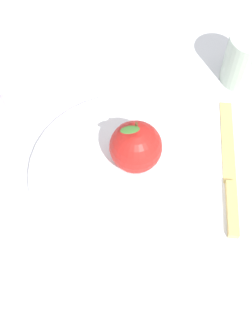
% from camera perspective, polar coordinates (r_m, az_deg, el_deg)
% --- Properties ---
extents(ground_plane, '(2.40, 2.40, 0.00)m').
position_cam_1_polar(ground_plane, '(0.60, 1.22, 0.22)').
color(ground_plane, silver).
extents(dinner_plate, '(0.26, 0.26, 0.01)m').
position_cam_1_polar(dinner_plate, '(0.59, -0.00, -0.59)').
color(dinner_plate, white).
rests_on(dinner_plate, ground_plane).
extents(apple, '(0.07, 0.07, 0.09)m').
position_cam_1_polar(apple, '(0.56, 1.49, 2.64)').
color(apple, '#B21E19').
rests_on(apple, dinner_plate).
extents(side_bowl, '(0.12, 0.12, 0.04)m').
position_cam_1_polar(side_bowl, '(0.69, -12.04, 11.68)').
color(side_bowl, silver).
rests_on(side_bowl, ground_plane).
extents(cup, '(0.07, 0.07, 0.08)m').
position_cam_1_polar(cup, '(0.70, 16.00, 14.10)').
color(cup, '#B2C6B2').
rests_on(cup, ground_plane).
extents(knife, '(0.16, 0.18, 0.01)m').
position_cam_1_polar(knife, '(0.61, 13.80, -1.05)').
color(knife, '#D8B766').
rests_on(knife, ground_plane).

